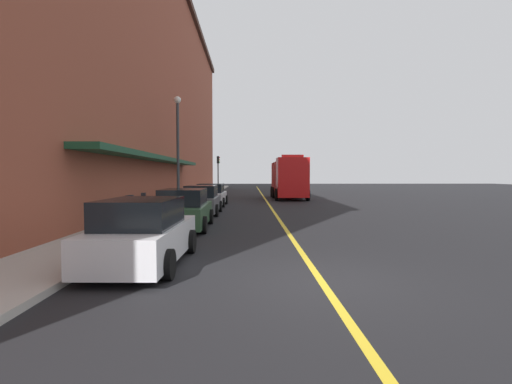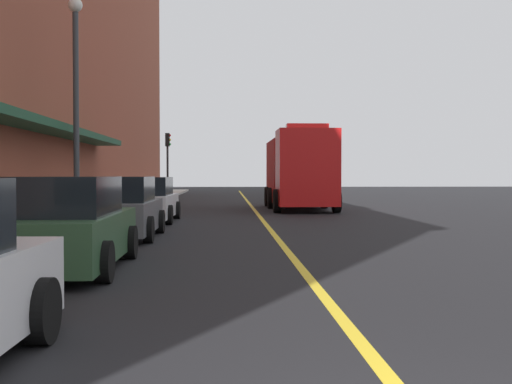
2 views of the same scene
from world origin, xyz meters
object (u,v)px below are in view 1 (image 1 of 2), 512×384
(parking_meter_1, at_px, (128,208))
(traffic_light_near, at_px, (218,167))
(parking_meter_2, at_px, (144,204))
(parked_car_1, at_px, (184,210))
(parking_meter_0, at_px, (131,208))
(parked_car_2, at_px, (202,201))
(fire_truck, at_px, (289,179))
(parked_car_0, at_px, (143,234))
(parked_car_3, at_px, (211,195))
(street_lamp_left, at_px, (178,139))

(parking_meter_1, xyz_separation_m, traffic_light_near, (0.06, 35.93, 2.10))
(parking_meter_1, xyz_separation_m, parking_meter_2, (0.00, 1.81, 0.00))
(parked_car_1, height_order, traffic_light_near, traffic_light_near)
(parking_meter_0, distance_m, parking_meter_2, 1.51)
(parked_car_2, bearing_deg, parking_meter_0, 170.61)
(parking_meter_0, height_order, traffic_light_near, traffic_light_near)
(fire_truck, relative_size, parking_meter_1, 5.95)
(parked_car_2, xyz_separation_m, parking_meter_1, (-1.35, -8.31, 0.32))
(parked_car_0, bearing_deg, parking_meter_2, 16.53)
(parked_car_0, bearing_deg, parked_car_3, 1.60)
(fire_truck, distance_m, parking_meter_0, 22.61)
(parked_car_1, distance_m, street_lamp_left, 10.14)
(parked_car_2, distance_m, street_lamp_left, 5.60)
(parked_car_0, bearing_deg, street_lamp_left, 8.75)
(fire_truck, bearing_deg, parked_car_2, -24.94)
(parked_car_2, xyz_separation_m, parking_meter_0, (-1.35, -8.02, 0.32))
(street_lamp_left, bearing_deg, parked_car_3, 44.39)
(parked_car_1, xyz_separation_m, street_lamp_left, (-1.93, 9.27, 3.65))
(parked_car_0, relative_size, parking_meter_0, 3.27)
(parked_car_0, relative_size, parked_car_2, 1.05)
(parked_car_1, bearing_deg, parked_car_3, -0.52)
(parking_meter_1, distance_m, parking_meter_2, 1.81)
(parked_car_0, relative_size, parking_meter_2, 3.27)
(parked_car_0, height_order, parked_car_3, parked_car_0)
(parked_car_1, bearing_deg, traffic_light_near, 1.63)
(parking_meter_1, bearing_deg, street_lamp_left, 92.84)
(parked_car_2, relative_size, fire_truck, 0.52)
(parked_car_3, distance_m, street_lamp_left, 4.55)
(parked_car_3, bearing_deg, street_lamp_left, 135.26)
(parked_car_2, xyz_separation_m, street_lamp_left, (-1.95, 3.77, 3.66))
(traffic_light_near, bearing_deg, parked_car_0, -88.08)
(parking_meter_0, relative_size, traffic_light_near, 0.31)
(traffic_light_near, bearing_deg, parked_car_1, -87.81)
(parking_meter_2, distance_m, traffic_light_near, 34.19)
(fire_truck, distance_m, parking_meter_2, 21.20)
(parked_car_3, relative_size, traffic_light_near, 1.04)
(parked_car_0, relative_size, fire_truck, 0.55)
(parked_car_0, height_order, street_lamp_left, street_lamp_left)
(parked_car_1, relative_size, parked_car_3, 1.00)
(parked_car_3, distance_m, fire_truck, 9.88)
(parking_meter_1, relative_size, parking_meter_2, 1.00)
(parked_car_2, relative_size, street_lamp_left, 0.60)
(parked_car_0, bearing_deg, parked_car_2, 1.53)
(parked_car_0, bearing_deg, parking_meter_1, 24.10)
(parked_car_3, xyz_separation_m, street_lamp_left, (-1.92, -1.88, 3.67))
(street_lamp_left, bearing_deg, parked_car_0, -82.67)
(parking_meter_0, bearing_deg, parking_meter_1, -90.00)
(fire_truck, bearing_deg, parking_meter_2, -20.93)
(fire_truck, xyz_separation_m, parking_meter_0, (-7.46, -21.34, -0.73))
(traffic_light_near, bearing_deg, parked_car_3, -86.72)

